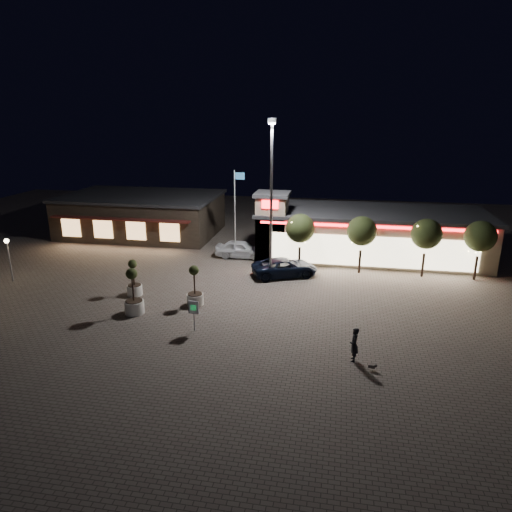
% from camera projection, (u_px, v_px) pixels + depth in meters
% --- Properties ---
extents(ground, '(90.00, 90.00, 0.00)m').
position_uv_depth(ground, '(221.00, 321.00, 29.21)').
color(ground, '#62584F').
rests_on(ground, ground).
extents(retail_building, '(20.40, 8.40, 6.10)m').
position_uv_depth(retail_building, '(364.00, 233.00, 41.74)').
color(retail_building, gray).
rests_on(retail_building, ground).
extents(restaurant_building, '(16.40, 11.00, 4.30)m').
position_uv_depth(restaurant_building, '(142.00, 214.00, 49.72)').
color(restaurant_building, '#382D23').
rests_on(restaurant_building, ground).
extents(floodlight_pole, '(0.60, 0.40, 12.38)m').
position_uv_depth(floodlight_pole, '(271.00, 192.00, 34.26)').
color(floodlight_pole, gray).
rests_on(floodlight_pole, ground).
extents(flagpole, '(0.95, 0.10, 8.00)m').
position_uv_depth(flagpole, '(236.00, 207.00, 40.31)').
color(flagpole, white).
rests_on(flagpole, ground).
extents(lamp_post_west, '(0.36, 0.36, 3.48)m').
position_uv_depth(lamp_post_west, '(8.00, 251.00, 35.33)').
color(lamp_post_west, gray).
rests_on(lamp_post_west, ground).
extents(string_tree_a, '(2.42, 2.42, 4.79)m').
position_uv_depth(string_tree_a, '(300.00, 229.00, 37.77)').
color(string_tree_a, '#332319').
rests_on(string_tree_a, ground).
extents(string_tree_b, '(2.42, 2.42, 4.79)m').
position_uv_depth(string_tree_b, '(362.00, 231.00, 36.91)').
color(string_tree_b, '#332319').
rests_on(string_tree_b, ground).
extents(string_tree_c, '(2.42, 2.42, 4.79)m').
position_uv_depth(string_tree_c, '(426.00, 234.00, 36.05)').
color(string_tree_c, '#332319').
rests_on(string_tree_c, ground).
extents(string_tree_d, '(2.42, 2.42, 4.79)m').
position_uv_depth(string_tree_d, '(480.00, 236.00, 35.36)').
color(string_tree_d, '#332319').
rests_on(string_tree_d, ground).
extents(pickup_truck, '(5.86, 4.35, 1.48)m').
position_uv_depth(pickup_truck, '(285.00, 267.00, 37.00)').
color(pickup_truck, black).
rests_on(pickup_truck, ground).
extents(white_sedan, '(4.69, 1.90, 1.59)m').
position_uv_depth(white_sedan, '(241.00, 249.00, 41.72)').
color(white_sedan, white).
rests_on(white_sedan, ground).
extents(pedestrian, '(0.46, 0.69, 1.89)m').
position_uv_depth(pedestrian, '(354.00, 345.00, 24.24)').
color(pedestrian, black).
rests_on(pedestrian, ground).
extents(dog, '(0.46, 0.18, 0.25)m').
position_uv_depth(dog, '(373.00, 366.00, 23.50)').
color(dog, '#59514C').
rests_on(dog, ground).
extents(planter_left, '(1.10, 1.10, 2.70)m').
position_uv_depth(planter_left, '(134.00, 284.00, 33.12)').
color(planter_left, silver).
rests_on(planter_left, ground).
extents(planter_mid, '(1.28, 1.28, 3.15)m').
position_uv_depth(planter_mid, '(134.00, 299.00, 30.04)').
color(planter_mid, silver).
rests_on(planter_mid, ground).
extents(planter_right, '(1.17, 1.17, 2.87)m').
position_uv_depth(planter_right, '(195.00, 293.00, 31.38)').
color(planter_right, silver).
rests_on(planter_right, ground).
extents(valet_sign, '(0.64, 0.10, 1.95)m').
position_uv_depth(valet_sign, '(194.00, 310.00, 27.48)').
color(valet_sign, gray).
rests_on(valet_sign, ground).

